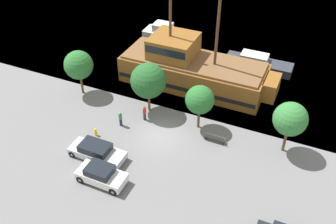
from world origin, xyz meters
TOP-DOWN VIEW (x-y plane):
  - ground_plane at (0.00, 0.00)m, footprint 160.00×160.00m
  - pirate_ship at (-0.68, 9.09)m, footprint 16.57×5.54m
  - moored_boat_dockside at (-7.89, 18.12)m, footprint 5.85×2.47m
  - moored_boat_outer at (5.13, 15.25)m, footprint 7.62×2.23m
  - parked_car_curb_front at (-1.98, -6.95)m, footprint 3.95×1.82m
  - parked_car_curb_mid at (-3.79, -4.78)m, footprint 4.86×1.91m
  - fire_hydrant at (-5.46, -2.43)m, footprint 0.42×0.25m
  - bench_promenade_east at (4.66, 1.17)m, footprint 1.87×0.45m
  - pedestrian_walking_near at (-2.43, 1.43)m, footprint 0.32×0.32m
  - pedestrian_walking_far at (-4.08, -0.25)m, footprint 0.32×0.32m
  - tree_row_east at (-10.45, 2.82)m, footprint 2.93×2.93m
  - tree_row_mideast at (-2.71, 2.99)m, footprint 3.40×3.40m
  - tree_row_midwest at (2.61, 2.52)m, footprint 2.62×2.62m
  - tree_row_west at (10.43, 2.56)m, footprint 2.85×2.85m

SIDE VIEW (x-z plane):
  - ground_plane at x=0.00m, z-range 0.00..0.00m
  - fire_hydrant at x=-5.46m, z-range 0.03..0.79m
  - bench_promenade_east at x=4.66m, z-range 0.02..0.87m
  - moored_boat_outer at x=5.13m, z-range -0.20..1.51m
  - moored_boat_dockside at x=-7.89m, z-range -0.25..1.62m
  - parked_car_curb_mid at x=-3.79m, z-range -0.01..1.39m
  - parked_car_curb_front at x=-1.98m, z-range -0.01..1.52m
  - pedestrian_walking_near at x=-2.43m, z-range 0.00..1.53m
  - pedestrian_walking_far at x=-4.08m, z-range 0.00..1.57m
  - pirate_ship at x=-0.68m, z-range -3.92..7.76m
  - tree_row_midwest at x=2.61m, z-range 0.89..5.31m
  - tree_row_east at x=-10.45m, z-range 0.93..5.75m
  - tree_row_mideast at x=-2.71m, z-range 0.86..6.00m
  - tree_row_west at x=10.43m, z-range 1.00..5.88m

